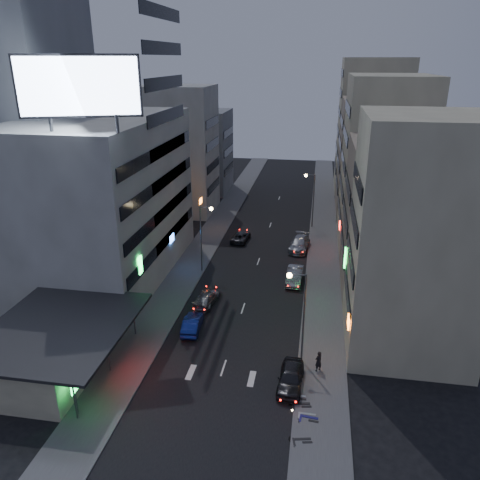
% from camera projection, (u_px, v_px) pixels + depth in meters
% --- Properties ---
extents(ground, '(180.00, 180.00, 0.00)m').
position_uv_depth(ground, '(213.00, 401.00, 34.88)').
color(ground, black).
rests_on(ground, ground).
extents(sidewalk_left, '(4.00, 120.00, 0.12)m').
position_uv_depth(sidewalk_left, '(204.00, 245.00, 63.67)').
color(sidewalk_left, '#4C4C4F').
rests_on(sidewalk_left, ground).
extents(sidewalk_right, '(4.00, 120.00, 0.12)m').
position_uv_depth(sidewalk_right, '(323.00, 253.00, 61.17)').
color(sidewalk_right, '#4C4C4F').
rests_on(sidewalk_right, ground).
extents(food_court, '(11.00, 13.00, 3.88)m').
position_uv_depth(food_court, '(52.00, 345.00, 38.17)').
color(food_court, beige).
rests_on(food_court, ground).
extents(white_building, '(14.00, 24.00, 18.00)m').
position_uv_depth(white_building, '(103.00, 199.00, 52.64)').
color(white_building, beige).
rests_on(white_building, ground).
extents(grey_tower, '(10.00, 14.00, 34.00)m').
position_uv_depth(grey_tower, '(34.00, 122.00, 53.90)').
color(grey_tower, gray).
rests_on(grey_tower, ground).
extents(shophouse_near, '(10.00, 11.00, 20.00)m').
position_uv_depth(shophouse_near, '(416.00, 238.00, 38.56)').
color(shophouse_near, beige).
rests_on(shophouse_near, ground).
extents(shophouse_mid, '(11.00, 12.00, 16.00)m').
position_uv_depth(shophouse_mid, '(399.00, 218.00, 49.77)').
color(shophouse_mid, gray).
rests_on(shophouse_mid, ground).
extents(shophouse_far, '(10.00, 14.00, 22.00)m').
position_uv_depth(shophouse_far, '(383.00, 164.00, 60.70)').
color(shophouse_far, beige).
rests_on(shophouse_far, ground).
extents(far_left_a, '(11.00, 10.00, 20.00)m').
position_uv_depth(far_left_a, '(179.00, 151.00, 75.01)').
color(far_left_a, beige).
rests_on(far_left_a, ground).
extents(far_left_b, '(12.00, 10.00, 15.00)m').
position_uv_depth(far_left_b, '(197.00, 151.00, 87.94)').
color(far_left_b, gray).
rests_on(far_left_b, ground).
extents(far_right_a, '(11.00, 12.00, 18.00)m').
position_uv_depth(far_right_a, '(374.00, 157.00, 75.13)').
color(far_right_a, gray).
rests_on(far_right_a, ground).
extents(far_right_b, '(12.00, 12.00, 24.00)m').
position_uv_depth(far_right_b, '(371.00, 127.00, 86.82)').
color(far_right_b, beige).
rests_on(far_right_b, ground).
extents(billboard, '(9.52, 3.75, 6.20)m').
position_uv_depth(billboard, '(79.00, 87.00, 38.21)').
color(billboard, '#595B60').
rests_on(billboard, white_building).
extents(street_lamp_right_near, '(1.60, 0.44, 8.02)m').
position_uv_depth(street_lamp_right_near, '(300.00, 305.00, 37.53)').
color(street_lamp_right_near, '#595B60').
rests_on(street_lamp_right_near, sidewalk_right).
extents(street_lamp_left, '(1.60, 0.44, 8.02)m').
position_uv_depth(street_lamp_left, '(204.00, 229.00, 54.07)').
color(street_lamp_left, '#595B60').
rests_on(street_lamp_left, sidewalk_left).
extents(street_lamp_right_far, '(1.60, 0.44, 8.02)m').
position_uv_depth(street_lamp_right_far, '(311.00, 193.00, 68.76)').
color(street_lamp_right_far, '#595B60').
rests_on(street_lamp_right_far, sidewalk_right).
extents(parked_car_right_near, '(2.07, 4.73, 1.59)m').
position_uv_depth(parked_car_right_near, '(291.00, 377.00, 36.16)').
color(parked_car_right_near, '#222227').
rests_on(parked_car_right_near, ground).
extents(parked_car_right_mid, '(1.84, 4.90, 1.60)m').
position_uv_depth(parked_car_right_mid, '(294.00, 276.00, 53.09)').
color(parked_car_right_mid, gray).
rests_on(parked_car_right_mid, ground).
extents(parked_car_left, '(2.46, 4.75, 1.28)m').
position_uv_depth(parked_car_left, '(241.00, 237.00, 65.13)').
color(parked_car_left, '#2A2A2F').
rests_on(parked_car_left, ground).
extents(parked_car_right_far, '(2.90, 5.88, 1.64)m').
position_uv_depth(parked_car_right_far, '(299.00, 244.00, 62.14)').
color(parked_car_right_far, '#929499').
rests_on(parked_car_right_far, ground).
extents(road_car_blue, '(1.83, 4.41, 1.42)m').
position_uv_depth(road_car_blue, '(192.00, 324.00, 43.66)').
color(road_car_blue, navy).
rests_on(road_car_blue, ground).
extents(road_car_silver, '(2.31, 4.79, 1.34)m').
position_uv_depth(road_car_silver, '(206.00, 298.00, 48.32)').
color(road_car_silver, gray).
rests_on(road_car_silver, ground).
extents(person, '(0.78, 0.76, 1.80)m').
position_uv_depth(person, '(318.00, 361.00, 37.73)').
color(person, black).
rests_on(person, sidewalk_right).
extents(scooter_black_a, '(0.98, 1.95, 1.14)m').
position_uv_depth(scooter_black_a, '(311.00, 431.00, 31.12)').
color(scooter_black_a, black).
rests_on(scooter_black_a, sidewalk_right).
extents(scooter_silver_a, '(0.64, 1.87, 1.14)m').
position_uv_depth(scooter_silver_a, '(317.00, 408.00, 33.18)').
color(scooter_silver_a, '#9EA1A5').
rests_on(scooter_silver_a, sidewalk_right).
extents(scooter_blue, '(0.86, 2.01, 1.19)m').
position_uv_depth(scooter_blue, '(319.00, 411.00, 32.82)').
color(scooter_blue, navy).
rests_on(scooter_blue, sidewalk_right).
extents(scooter_black_b, '(1.06, 2.11, 1.23)m').
position_uv_depth(scooter_black_b, '(310.00, 396.00, 34.30)').
color(scooter_black_b, black).
rests_on(scooter_black_b, sidewalk_right).
extents(scooter_silver_b, '(0.72, 2.01, 1.22)m').
position_uv_depth(scooter_silver_b, '(306.00, 389.00, 34.99)').
color(scooter_silver_b, '#A4A8AC').
rests_on(scooter_silver_b, sidewalk_right).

